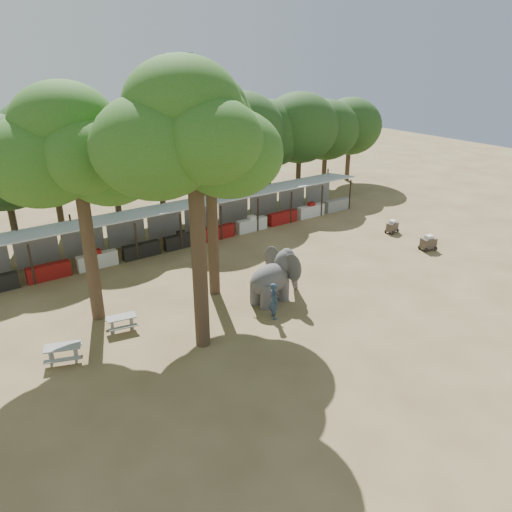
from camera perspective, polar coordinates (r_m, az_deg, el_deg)
ground at (r=24.38m, az=8.81°, el=-7.55°), size 100.00×100.00×0.00m
vendor_stalls at (r=34.20m, az=-7.21°, el=3.80°), size 28.00×2.99×2.80m
yard_tree_left at (r=23.15m, az=-20.40°, el=11.44°), size 7.10×6.90×11.02m
yard_tree_center at (r=19.43m, az=-7.83°, el=13.71°), size 7.10×6.90×12.04m
yard_tree_back at (r=24.43m, az=-5.89°, el=14.05°), size 7.10×6.90×11.36m
backdrop_trees at (r=37.62m, az=-11.39°, el=12.11°), size 46.46×5.95×8.33m
elephant at (r=25.70m, az=2.23°, el=-2.33°), size 3.48×2.61×2.61m
handler at (r=24.09m, az=2.07°, el=-5.13°), size 0.62×0.77×1.86m
picnic_table_near at (r=22.67m, az=-21.18°, el=-10.12°), size 1.82×1.73×0.73m
picnic_table_far at (r=24.19m, az=-15.11°, el=-7.19°), size 1.53×1.42×0.67m
cart_front at (r=34.16m, az=19.10°, el=1.44°), size 1.17×0.92×1.01m
cart_back at (r=36.67m, az=15.31°, el=3.27°), size 1.03×0.76×0.92m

